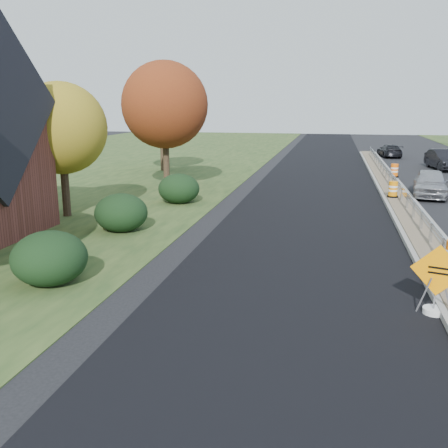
% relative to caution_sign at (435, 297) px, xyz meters
% --- Properties ---
extents(ground, '(140.00, 140.00, 0.00)m').
position_rel_caution_sign_xyz_m(ground, '(0.90, 5.92, -0.44)').
color(ground, black).
rests_on(ground, ground).
extents(grass_verge_near, '(30.00, 120.00, 0.03)m').
position_rel_caution_sign_xyz_m(grass_verge_near, '(-23.10, 15.92, -0.42)').
color(grass_verge_near, '#27411C').
rests_on(grass_verge_near, ground).
extents(milled_overlay, '(7.20, 120.00, 0.01)m').
position_rel_caution_sign_xyz_m(milled_overlay, '(-3.50, 15.92, -0.43)').
color(milled_overlay, black).
rests_on(milled_overlay, ground).
extents(median, '(1.60, 55.00, 0.23)m').
position_rel_caution_sign_xyz_m(median, '(0.90, 13.92, -0.33)').
color(median, gray).
rests_on(median, ground).
extents(guardrail, '(0.10, 46.15, 0.72)m').
position_rel_caution_sign_xyz_m(guardrail, '(0.90, 14.92, 0.29)').
color(guardrail, silver).
rests_on(guardrail, median).
extents(hedge_south, '(2.09, 2.09, 1.52)m').
position_rel_caution_sign_xyz_m(hedge_south, '(-10.10, -0.08, 0.32)').
color(hedge_south, black).
rests_on(hedge_south, ground).
extents(hedge_mid, '(2.09, 2.09, 1.52)m').
position_rel_caution_sign_xyz_m(hedge_mid, '(-10.60, 5.92, 0.32)').
color(hedge_mid, black).
rests_on(hedge_mid, ground).
extents(hedge_north, '(2.09, 2.09, 1.52)m').
position_rel_caution_sign_xyz_m(hedge_north, '(-10.10, 11.92, 0.32)').
color(hedge_north, black).
rests_on(hedge_north, ground).
extents(tree_near_yellow, '(3.96, 3.96, 5.88)m').
position_rel_caution_sign_xyz_m(tree_near_yellow, '(-14.10, 7.92, 3.45)').
color(tree_near_yellow, '#473523').
rests_on(tree_near_yellow, ground).
extents(tree_near_red, '(4.95, 4.95, 7.35)m').
position_rel_caution_sign_xyz_m(tree_near_red, '(-12.10, 15.92, 4.42)').
color(tree_near_red, '#473523').
rests_on(tree_near_red, ground).
extents(tree_near_back, '(4.29, 4.29, 6.37)m').
position_rel_caution_sign_xyz_m(tree_near_back, '(-15.10, 23.92, 3.77)').
color(tree_near_back, '#473523').
rests_on(tree_near_back, ground).
extents(caution_sign, '(1.21, 0.52, 1.73)m').
position_rel_caution_sign_xyz_m(caution_sign, '(0.00, 0.00, 0.00)').
color(caution_sign, white).
rests_on(caution_sign, ground).
extents(barrel_median_mid, '(0.56, 0.56, 0.82)m').
position_rel_caution_sign_xyz_m(barrel_median_mid, '(0.56, 14.72, 0.18)').
color(barrel_median_mid, black).
rests_on(barrel_median_mid, median).
extents(barrel_median_far, '(0.59, 0.59, 0.87)m').
position_rel_caution_sign_xyz_m(barrel_median_far, '(1.45, 22.45, 0.21)').
color(barrel_median_far, black).
rests_on(barrel_median_far, median).
extents(barrel_shoulder_far, '(0.53, 0.53, 0.77)m').
position_rel_caution_sign_xyz_m(barrel_shoulder_far, '(7.90, 38.55, -0.07)').
color(barrel_shoulder_far, black).
rests_on(barrel_shoulder_far, ground).
extents(car_silver, '(2.31, 4.50, 1.47)m').
position_rel_caution_sign_xyz_m(car_silver, '(2.70, 16.71, 0.29)').
color(car_silver, '#B0B0B5').
rests_on(car_silver, ground).
extents(car_dark_mid, '(2.26, 4.87, 1.54)m').
position_rel_caution_sign_xyz_m(car_dark_mid, '(5.81, 29.19, 0.33)').
color(car_dark_mid, black).
rests_on(car_dark_mid, ground).
extents(car_dark_far, '(2.20, 4.36, 1.22)m').
position_rel_caution_sign_xyz_m(car_dark_far, '(2.70, 38.15, 0.17)').
color(car_dark_far, black).
rests_on(car_dark_far, ground).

